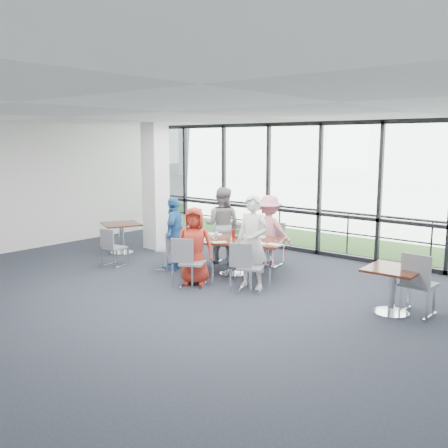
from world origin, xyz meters
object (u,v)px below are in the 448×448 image
Objects in this scene: main_table at (233,244)px; diner_far_right at (269,231)px; chair_main_fl at (227,244)px; chair_main_fr at (270,245)px; chair_main_end at (167,250)px; side_table_left at (121,228)px; diner_end at (174,233)px; diner_near_left at (194,246)px; chair_main_nl at (193,263)px; side_table_right at (393,276)px; chair_spare_lb at (184,233)px; diner_far_left at (222,225)px; structural_column at (156,186)px; chair_main_nr at (250,268)px; diner_near_right at (252,242)px; chair_spare_r at (418,284)px; chair_spare_la at (115,248)px.

diner_far_right is (0.18, 1.02, 0.15)m from main_table.
chair_main_fl is 0.91× the size of chair_main_fr.
chair_main_end is at bearing -178.57° from main_table.
chair_main_fl is at bearing 114.78° from main_table.
diner_end is at bearing -6.43° from side_table_left.
diner_near_left is 1.25m from diner_end.
diner_end reaches higher than chair_main_nl.
chair_main_end reaches higher than main_table.
chair_spare_lb is at bearing 166.70° from side_table_right.
diner_near_left is 0.87× the size of diner_far_left.
structural_column is 3.48× the size of chair_main_nl.
side_table_right is 0.53× the size of diner_far_right.
chair_main_nl is at bearing 179.00° from chair_main_nr.
chair_main_nr is at bearing -57.85° from main_table.
diner_near_left is at bearing 66.30° from diner_far_right.
diner_end is (-0.41, -1.10, -0.08)m from diner_far_left.
diner_far_right is 1.76× the size of chair_main_nr.
chair_spare_lb reaches higher than side_table_left.
diner_near_right is at bearing 93.22° from chair_main_nr.
chair_spare_lb is (-3.45, 1.70, -0.47)m from diner_near_right.
chair_main_fr is 2.75m from chair_spare_lb.
chair_main_end is at bearing 135.03° from chair_spare_lb.
diner_near_left is (3.21, -0.80, 0.12)m from side_table_left.
chair_main_nl is 1.46m from chair_main_end.
structural_column reaches higher than chair_spare_r.
diner_far_right reaches higher than chair_main_nr.
chair_main_nr is at bearing 100.08° from diner_far_right.
diner_far_right reaches higher than diner_end.
diner_near_left is 1.50× the size of chair_spare_r.
chair_spare_r reaches higher than chair_spare_la.
chair_spare_lb is (0.61, 0.38, -1.19)m from structural_column.
diner_end reaches higher than chair_spare_r.
diner_near_right reaches higher than chair_main_nl.
side_table_left is at bearing -3.18° from diner_far_left.
diner_far_left is at bearing 173.46° from chair_spare_lb.
structural_column is at bearing 115.14° from diner_near_left.
diner_near_right is at bearing -17.90° from structural_column.
side_table_right is at bearing -22.01° from diner_near_left.
chair_main_end is at bearing -69.56° from diner_end.
chair_spare_lb is (-2.54, 2.36, -0.05)m from chair_main_nl.
chair_main_nl reaches higher than chair_main_nr.
main_table is at bearing -14.00° from structural_column.
chair_main_nl is at bearing -91.81° from diner_near_left.
diner_near_left is at bearing 34.74° from diner_end.
diner_far_left is at bearing 5.20° from diner_far_right.
main_table is 2.58× the size of chair_main_nr.
chair_main_fr is 1.13× the size of chair_spare_la.
diner_near_right is at bearing 164.34° from chair_spare_lb.
chair_main_end is at bearing -37.04° from structural_column.
diner_near_right is 1.11× the size of diner_far_right.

